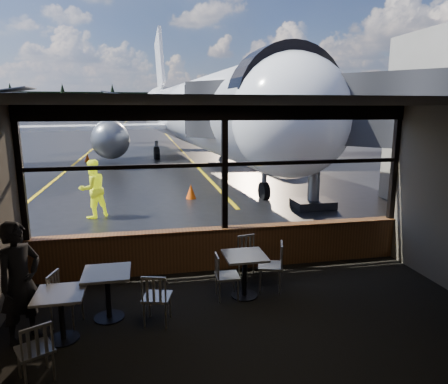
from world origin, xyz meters
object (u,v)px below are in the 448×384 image
object	(u,v)px
cafe_table_near	(245,276)
chair_mid_s	(157,297)
cone_nose	(191,192)
cafe_table_mid	(108,295)
cafe_table_left	(62,317)
cone_wing	(87,158)
chair_left_s	(35,350)
ground_crew	(93,189)
chair_near_n	(250,257)
chair_mid_w	(66,299)
passenger	(20,283)
jet_bridge	(292,144)
chair_near_w	(227,276)
chair_near_e	(270,266)
airliner	(193,71)

from	to	relation	value
cafe_table_near	chair_mid_s	bearing A→B (deg)	-158.44
cone_nose	cafe_table_mid	bearing A→B (deg)	-105.34
cafe_table_left	cone_wing	xyz separation A→B (m)	(-2.38, 21.80, -0.12)
chair_left_s	cone_wing	size ratio (longest dim) A/B	1.62
cafe_table_left	ground_crew	xyz separation A→B (m)	(-0.34, 7.22, 0.55)
chair_near_n	chair_mid_w	distance (m)	3.57
cafe_table_mid	chair_mid_s	world-z (taller)	chair_mid_s
cafe_table_near	cafe_table_left	distance (m)	3.15
cafe_table_mid	cone_nose	distance (m)	9.14
chair_mid_w	passenger	distance (m)	0.80
cafe_table_near	chair_mid_w	world-z (taller)	chair_mid_w
chair_left_s	cone_nose	bearing A→B (deg)	45.20
cafe_table_near	ground_crew	size ratio (longest dim) A/B	0.44
cafe_table_mid	cafe_table_left	world-z (taller)	cafe_table_mid
cone_wing	chair_mid_w	bearing A→B (deg)	-83.65
cafe_table_left	passenger	world-z (taller)	passenger
jet_bridge	cone_nose	distance (m)	4.30
cafe_table_near	chair_near_w	size ratio (longest dim) A/B	0.95
passenger	jet_bridge	bearing A→B (deg)	-3.45
cafe_table_near	passenger	size ratio (longest dim) A/B	0.44
chair_mid_w	chair_left_s	world-z (taller)	chair_mid_w
jet_bridge	chair_near_e	distance (m)	7.53
airliner	cafe_table_left	distance (m)	22.64
chair_near_e	cafe_table_mid	bearing A→B (deg)	117.35
ground_crew	cafe_table_near	bearing A→B (deg)	81.19
jet_bridge	airliner	bearing A→B (deg)	97.56
cone_nose	cafe_table_near	bearing A→B (deg)	-90.06
jet_bridge	chair_near_w	xyz separation A→B (m)	(-3.84, -6.91, -1.78)
passenger	ground_crew	xyz separation A→B (m)	(0.21, 7.10, 0.01)
chair_mid_w	chair_mid_s	bearing A→B (deg)	96.20
cafe_table_mid	chair_near_n	world-z (taller)	chair_near_n
ground_crew	chair_mid_w	bearing A→B (deg)	56.06
airliner	cone_wing	world-z (taller)	airliner
airliner	chair_mid_w	world-z (taller)	airliner
cafe_table_near	chair_left_s	world-z (taller)	chair_left_s
chair_near_n	cone_wing	xyz separation A→B (m)	(-5.74, 20.15, -0.17)
cafe_table_near	ground_crew	bearing A→B (deg)	117.97
cafe_table_mid	passenger	world-z (taller)	passenger
chair_near_n	chair_left_s	size ratio (longest dim) A/B	1.02
chair_left_s	cone_nose	distance (m)	10.72
cafe_table_near	chair_mid_w	distance (m)	3.07
airliner	cafe_table_near	size ratio (longest dim) A/B	46.70
ground_crew	chair_near_n	bearing A→B (deg)	86.86
chair_mid_w	passenger	bearing A→B (deg)	-43.73
chair_near_e	chair_left_s	bearing A→B (deg)	134.92
chair_near_n	chair_mid_s	xyz separation A→B (m)	(-1.94, -1.44, 0.01)
airliner	passenger	bearing A→B (deg)	-108.81
cafe_table_near	chair_near_e	distance (m)	0.59
chair_mid_w	passenger	xyz separation A→B (m)	(-0.55, -0.33, 0.48)
cafe_table_near	cone_nose	size ratio (longest dim) A/B	1.47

